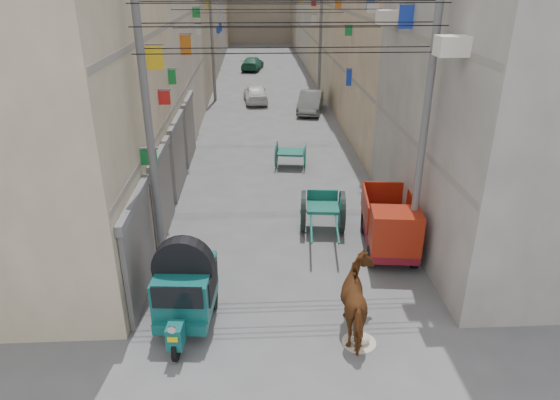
{
  "coord_description": "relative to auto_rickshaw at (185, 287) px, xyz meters",
  "views": [
    {
      "loc": [
        -0.87,
        -6.58,
        7.84
      ],
      "look_at": [
        -0.2,
        6.5,
        1.97
      ],
      "focal_mm": 32.0,
      "sensor_mm": 36.0,
      "label": 1
    }
  ],
  "objects": [
    {
      "name": "shutters_left",
      "position": [
        -1.29,
        6.8,
        0.44
      ],
      "size": [
        0.18,
        14.4,
        2.88
      ],
      "color": "#525257",
      "rests_on": "ground"
    },
    {
      "name": "distant_car_green",
      "position": [
        1.62,
        36.79,
        -0.47
      ],
      "size": [
        2.29,
        4.21,
        1.16
      ],
      "primitive_type": "imported",
      "rotation": [
        0.0,
        0.0,
        2.97
      ],
      "color": "#1F5B41",
      "rests_on": "ground"
    },
    {
      "name": "feed_sack",
      "position": [
        4.09,
        -0.96,
        -0.93
      ],
      "size": [
        0.5,
        0.4,
        0.25
      ],
      "primitive_type": "ellipsoid",
      "color": "beige",
      "rests_on": "ground"
    },
    {
      "name": "horse",
      "position": [
        4.16,
        -0.57,
        -0.17
      ],
      "size": [
        1.0,
        2.1,
        1.76
      ],
      "primitive_type": "imported",
      "rotation": [
        0.0,
        0.0,
        3.12
      ],
      "color": "maroon",
      "rests_on": "ground"
    },
    {
      "name": "utility_poles",
      "position": [
        2.63,
        13.43,
        2.95
      ],
      "size": [
        7.4,
        22.2,
        8.0
      ],
      "color": "#5C5C5E",
      "rests_on": "ground"
    },
    {
      "name": "distant_car_grey",
      "position": [
        5.26,
        20.83,
        -0.41
      ],
      "size": [
        2.1,
        4.08,
        1.28
      ],
      "primitive_type": "imported",
      "rotation": [
        0.0,
        0.0,
        -0.2
      ],
      "color": "#515653",
      "rests_on": "ground"
    },
    {
      "name": "tonga_cart",
      "position": [
        3.94,
        4.76,
        -0.33
      ],
      "size": [
        1.56,
        3.16,
        1.39
      ],
      "rotation": [
        0.0,
        0.0,
        -0.09
      ],
      "color": "black",
      "rests_on": "ground"
    },
    {
      "name": "second_cart",
      "position": [
        3.31,
        10.93,
        -0.42
      ],
      "size": [
        1.49,
        1.36,
        1.19
      ],
      "rotation": [
        0.0,
        0.0,
        -0.14
      ],
      "color": "#13564A",
      "rests_on": "ground"
    },
    {
      "name": "overhead_cables",
      "position": [
        2.63,
        10.83,
        5.71
      ],
      "size": [
        7.4,
        22.52,
        1.12
      ],
      "color": "black",
      "rests_on": "ground"
    },
    {
      "name": "auto_rickshaw",
      "position": [
        0.0,
        0.0,
        0.0
      ],
      "size": [
        1.59,
        2.58,
        1.79
      ],
      "rotation": [
        0.0,
        0.0,
        -0.08
      ],
      "color": "black",
      "rests_on": "ground"
    },
    {
      "name": "mini_truck",
      "position": [
        5.78,
        3.02,
        -0.18
      ],
      "size": [
        1.8,
        3.37,
        1.82
      ],
      "rotation": [
        0.0,
        0.0,
        -0.12
      ],
      "color": "black",
      "rests_on": "ground"
    },
    {
      "name": "distant_car_white",
      "position": [
        1.82,
        23.64,
        -0.43
      ],
      "size": [
        1.77,
        3.76,
        1.24
      ],
      "primitive_type": "imported",
      "rotation": [
        0.0,
        0.0,
        3.23
      ],
      "color": "silver",
      "rests_on": "ground"
    },
    {
      "name": "signboards",
      "position": [
        2.62,
        18.08,
        2.38
      ],
      "size": [
        8.22,
        40.52,
        5.67
      ],
      "color": "red",
      "rests_on": "ground"
    }
  ]
}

